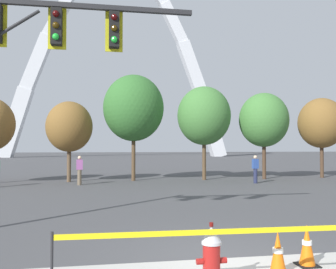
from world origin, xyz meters
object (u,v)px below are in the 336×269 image
at_px(traffic_cone_by_hydrant, 307,246).
at_px(pedestrian_walking_left, 80,170).
at_px(monument_arch, 117,69).
at_px(traffic_cone_mid_sidewalk, 278,254).
at_px(pedestrian_walking_right, 255,169).
at_px(traffic_signal_gantry, 11,57).
at_px(fire_hydrant, 211,258).

distance_m(traffic_cone_by_hydrant, pedestrian_walking_left, 15.31).
relative_size(monument_arch, pedestrian_walking_left, 27.70).
height_order(traffic_cone_mid_sidewalk, pedestrian_walking_right, pedestrian_walking_right).
xyz_separation_m(monument_arch, pedestrian_walking_right, (6.27, -52.33, -16.48)).
relative_size(traffic_signal_gantry, pedestrian_walking_right, 4.04).
height_order(monument_arch, pedestrian_walking_right, monument_arch).
height_order(traffic_signal_gantry, pedestrian_walking_left, traffic_signal_gantry).
xyz_separation_m(fire_hydrant, traffic_cone_by_hydrant, (1.97, 0.73, -0.11)).
relative_size(monument_arch, pedestrian_walking_right, 27.70).
distance_m(traffic_cone_by_hydrant, traffic_cone_mid_sidewalk, 0.82).
bearing_deg(fire_hydrant, pedestrian_walking_right, 64.57).
relative_size(traffic_signal_gantry, pedestrian_walking_left, 4.04).
relative_size(traffic_cone_mid_sidewalk, pedestrian_walking_left, 0.46).
xyz_separation_m(fire_hydrant, monument_arch, (0.62, 66.83, 16.83)).
bearing_deg(pedestrian_walking_right, traffic_cone_by_hydrant, -109.67).
bearing_deg(traffic_cone_by_hydrant, pedestrian_walking_left, 108.76).
xyz_separation_m(traffic_cone_by_hydrant, traffic_signal_gantry, (-5.79, 3.18, 3.91)).
bearing_deg(pedestrian_walking_left, traffic_signal_gantry, -94.38).
distance_m(fire_hydrant, monument_arch, 68.92).
xyz_separation_m(traffic_signal_gantry, pedestrian_walking_right, (10.71, 10.58, -3.45)).
bearing_deg(traffic_signal_gantry, fire_hydrant, -45.74).
bearing_deg(monument_arch, pedestrian_walking_left, -93.96).
relative_size(fire_hydrant, monument_arch, 0.02).
bearing_deg(monument_arch, fire_hydrant, -90.53).
bearing_deg(traffic_cone_mid_sidewalk, traffic_cone_by_hydrant, 26.60).
bearing_deg(traffic_signal_gantry, monument_arch, 85.97).
height_order(traffic_signal_gantry, pedestrian_walking_right, traffic_signal_gantry).
bearing_deg(pedestrian_walking_right, fire_hydrant, -115.43).
bearing_deg(pedestrian_walking_left, traffic_cone_by_hydrant, -71.24).
bearing_deg(traffic_cone_mid_sidewalk, pedestrian_walking_right, 68.20).
height_order(traffic_cone_mid_sidewalk, monument_arch, monument_arch).
bearing_deg(pedestrian_walking_right, traffic_signal_gantry, -135.34).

